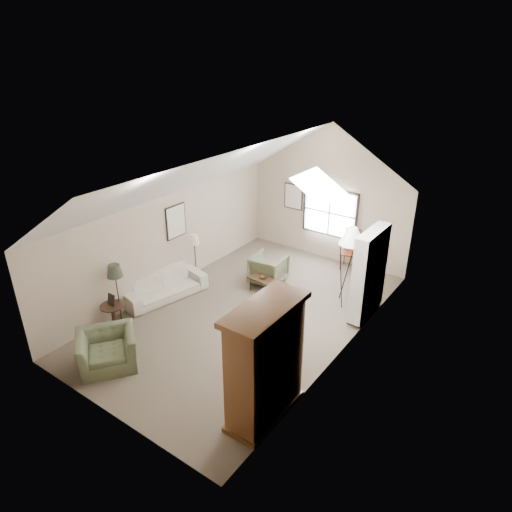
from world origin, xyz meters
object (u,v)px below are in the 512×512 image
Objects in this scene: armoire at (265,363)px; armchair_far at (269,269)px; coffee_table at (264,285)px; side_chair at (350,250)px; sofa at (164,286)px; armchair_near at (107,350)px; side_table at (114,315)px.

armchair_far is (-2.66, 4.06, -0.70)m from armoire.
armoire is 4.38m from coffee_table.
armchair_far is 2.50m from side_chair.
armchair_near is (1.05, -2.59, 0.05)m from sofa.
armoire is 4.82m from sofa.
side_chair is (-1.23, 6.10, -0.52)m from armoire.
armchair_far is at bearing 28.13° from armchair_near.
side_chair is at bearing -130.92° from armchair_far.
sofa is at bearing 58.21° from armchair_near.
side_table is (-1.72, -3.80, -0.13)m from armchair_far.
side_table is (-1.93, -3.27, 0.07)m from coffee_table.
armoire reaches higher than coffee_table.
armchair_far is at bearing -134.06° from side_chair.
coffee_table is (-2.45, 3.52, -0.90)m from armoire.
side_chair is at bearing 19.10° from armchair_near.
sofa is 1.60m from side_table.
coffee_table is (0.88, 4.26, -0.16)m from armchair_near.
coffee_table is at bearing 59.49° from side_table.
armchair_far reaches higher than armchair_near.
armchair_far reaches higher than side_table.
coffee_table is 3.80m from side_table.
armoire reaches higher than side_table.
side_chair reaches higher than sofa.
armchair_near reaches higher than coffee_table.
armchair_far is 4.18m from side_table.
armoire is at bearing -87.80° from side_chair.
armoire is 1.01× the size of sofa.
sofa is 2.79m from armchair_near.
armchair_near is at bearing -144.97° from sofa.
armchair_near is at bearing -43.29° from side_table.
armoire is 6.24m from side_chair.
coffee_table is 0.69× the size of side_chair.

